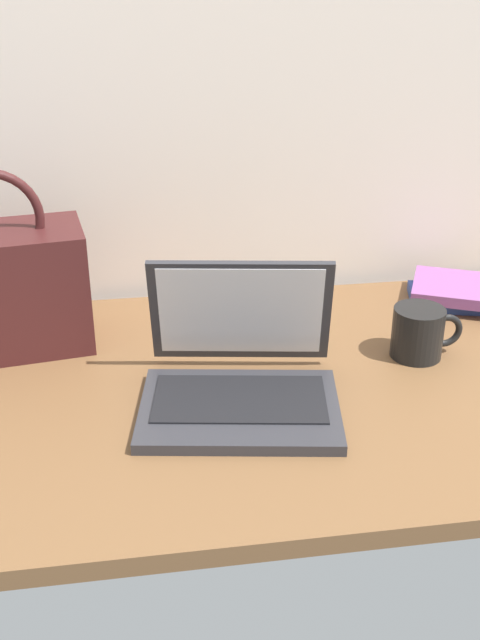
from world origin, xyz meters
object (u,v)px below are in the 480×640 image
at_px(laptop, 240,374).
at_px(remote_control_near, 278,312).
at_px(coffee_mug, 419,332).
at_px(book_stack, 452,292).
at_px(handbag, 0,288).

relative_size(laptop, remote_control_near, 2.08).
xyz_separation_m(coffee_mug, remote_control_near, (-0.21, 0.19, -0.04)).
relative_size(laptop, book_stack, 1.67).
relative_size(coffee_mug, book_stack, 0.62).
distance_m(coffee_mug, book_stack, 0.26).
bearing_deg(coffee_mug, laptop, -164.01).
bearing_deg(remote_control_near, laptop, -112.56).
height_order(coffee_mug, handbag, handbag).
relative_size(remote_control_near, book_stack, 0.80).
height_order(laptop, handbag, handbag).
bearing_deg(remote_control_near, handbag, -174.90).
height_order(remote_control_near, handbag, handbag).
xyz_separation_m(laptop, remote_control_near, (0.12, 0.29, -0.03)).
bearing_deg(handbag, remote_control_near, 5.10).
xyz_separation_m(coffee_mug, handbag, (-0.73, 0.15, 0.07)).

